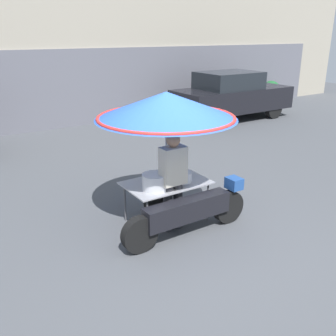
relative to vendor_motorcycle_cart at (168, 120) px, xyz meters
The scene contains 6 objects.
ground_plane 1.86m from the vendor_motorcycle_cart, 90.80° to the right, with size 36.00×36.00×0.00m, color #4C4F54.
shopfront_building 8.15m from the vendor_motorcycle_cart, 90.08° to the left, with size 28.00×2.06×4.31m.
vendor_motorcycle_cart is the anchor object (origin of this frame).
vendor_person 0.85m from the vendor_motorcycle_cart, 105.65° to the right, with size 0.38×0.22×1.52m.
parked_car 7.94m from the vendor_motorcycle_cart, 40.96° to the left, with size 4.23×1.71×1.63m.
potted_plant 11.50m from the vendor_motorcycle_cart, 34.75° to the left, with size 0.78×0.78×0.96m.
Camera 1 is at (-2.90, -3.64, 2.85)m, focal length 40.00 mm.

